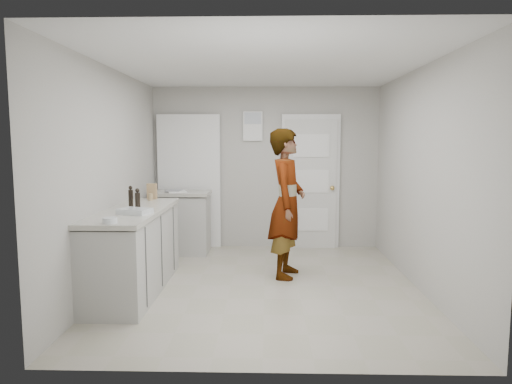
{
  "coord_description": "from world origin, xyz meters",
  "views": [
    {
      "loc": [
        0.03,
        -5.14,
        1.68
      ],
      "look_at": [
        -0.11,
        0.4,
        1.05
      ],
      "focal_mm": 32.0,
      "sensor_mm": 36.0,
      "label": 1
    }
  ],
  "objects_px": {
    "person": "(287,203)",
    "egg_bowl": "(110,220)",
    "oil_cruet_b": "(131,197)",
    "spice_jar": "(150,197)",
    "baking_dish": "(135,211)",
    "oil_cruet_a": "(138,199)",
    "cake_mix_box": "(152,191)"
  },
  "relations": [
    {
      "from": "spice_jar",
      "to": "egg_bowl",
      "type": "relative_size",
      "value": 0.65
    },
    {
      "from": "spice_jar",
      "to": "egg_bowl",
      "type": "xyz_separation_m",
      "value": [
        0.04,
        -1.59,
        -0.02
      ]
    },
    {
      "from": "spice_jar",
      "to": "baking_dish",
      "type": "bearing_deg",
      "value": -84.05
    },
    {
      "from": "spice_jar",
      "to": "baking_dish",
      "type": "distance_m",
      "value": 1.06
    },
    {
      "from": "person",
      "to": "cake_mix_box",
      "type": "bearing_deg",
      "value": 92.56
    },
    {
      "from": "spice_jar",
      "to": "oil_cruet_b",
      "type": "xyz_separation_m",
      "value": [
        -0.09,
        -0.54,
        0.07
      ]
    },
    {
      "from": "person",
      "to": "oil_cruet_b",
      "type": "distance_m",
      "value": 1.85
    },
    {
      "from": "oil_cruet_a",
      "to": "baking_dish",
      "type": "xyz_separation_m",
      "value": [
        0.08,
        -0.39,
        -0.08
      ]
    },
    {
      "from": "spice_jar",
      "to": "oil_cruet_b",
      "type": "height_order",
      "value": "oil_cruet_b"
    },
    {
      "from": "oil_cruet_a",
      "to": "person",
      "type": "bearing_deg",
      "value": 17.61
    },
    {
      "from": "person",
      "to": "spice_jar",
      "type": "distance_m",
      "value": 1.72
    },
    {
      "from": "baking_dish",
      "to": "egg_bowl",
      "type": "xyz_separation_m",
      "value": [
        -0.07,
        -0.54,
        0.0
      ]
    },
    {
      "from": "person",
      "to": "egg_bowl",
      "type": "relative_size",
      "value": 13.49
    },
    {
      "from": "spice_jar",
      "to": "person",
      "type": "bearing_deg",
      "value": -4.48
    },
    {
      "from": "baking_dish",
      "to": "oil_cruet_b",
      "type": "bearing_deg",
      "value": 110.8
    },
    {
      "from": "person",
      "to": "oil_cruet_b",
      "type": "height_order",
      "value": "person"
    },
    {
      "from": "person",
      "to": "oil_cruet_a",
      "type": "height_order",
      "value": "person"
    },
    {
      "from": "person",
      "to": "baking_dish",
      "type": "height_order",
      "value": "person"
    },
    {
      "from": "person",
      "to": "egg_bowl",
      "type": "distance_m",
      "value": 2.23
    },
    {
      "from": "person",
      "to": "cake_mix_box",
      "type": "relative_size",
      "value": 9.1
    },
    {
      "from": "oil_cruet_a",
      "to": "oil_cruet_b",
      "type": "relative_size",
      "value": 0.94
    },
    {
      "from": "oil_cruet_a",
      "to": "baking_dish",
      "type": "bearing_deg",
      "value": -78.22
    },
    {
      "from": "oil_cruet_b",
      "to": "spice_jar",
      "type": "bearing_deg",
      "value": 80.88
    },
    {
      "from": "spice_jar",
      "to": "oil_cruet_a",
      "type": "height_order",
      "value": "oil_cruet_a"
    },
    {
      "from": "oil_cruet_a",
      "to": "egg_bowl",
      "type": "bearing_deg",
      "value": -89.59
    },
    {
      "from": "cake_mix_box",
      "to": "oil_cruet_a",
      "type": "bearing_deg",
      "value": -81.0
    },
    {
      "from": "person",
      "to": "oil_cruet_a",
      "type": "xyz_separation_m",
      "value": [
        -1.69,
        -0.54,
        0.12
      ]
    },
    {
      "from": "cake_mix_box",
      "to": "baking_dish",
      "type": "xyz_separation_m",
      "value": [
        0.13,
        -1.2,
        -0.07
      ]
    },
    {
      "from": "spice_jar",
      "to": "oil_cruet_b",
      "type": "relative_size",
      "value": 0.37
    },
    {
      "from": "spice_jar",
      "to": "egg_bowl",
      "type": "bearing_deg",
      "value": -88.7
    },
    {
      "from": "person",
      "to": "oil_cruet_b",
      "type": "xyz_separation_m",
      "value": [
        -1.8,
        -0.4,
        0.13
      ]
    },
    {
      "from": "oil_cruet_a",
      "to": "egg_bowl",
      "type": "xyz_separation_m",
      "value": [
        0.01,
        -0.92,
        -0.08
      ]
    }
  ]
}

